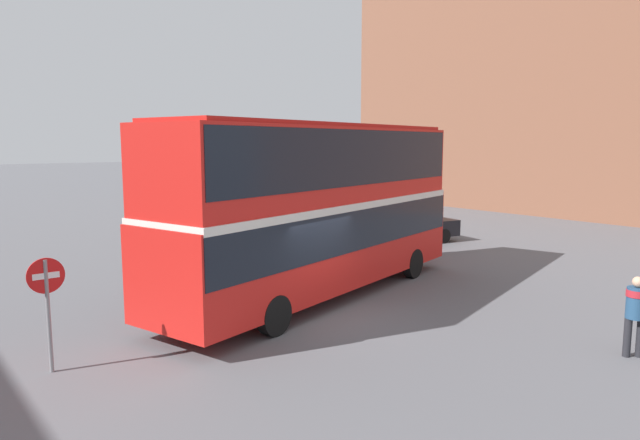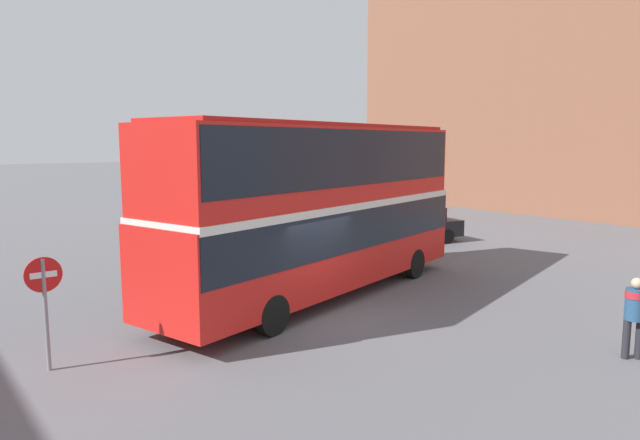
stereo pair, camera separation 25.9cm
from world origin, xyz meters
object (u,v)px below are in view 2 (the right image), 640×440
object	(u,v)px
pedestrian_foreground	(635,309)
no_entry_sign	(45,293)
parked_car_kerb_near	(411,225)
double_decker_bus	(320,200)

from	to	relation	value
pedestrian_foreground	no_entry_sign	xyz separation A→B (m)	(-9.65, 6.71, 0.50)
no_entry_sign	pedestrian_foreground	bearing A→B (deg)	-34.81
parked_car_kerb_near	double_decker_bus	bearing A→B (deg)	38.60
double_decker_bus	parked_car_kerb_near	bearing A→B (deg)	12.09
double_decker_bus	parked_car_kerb_near	size ratio (longest dim) A/B	2.38
double_decker_bus	pedestrian_foreground	world-z (taller)	double_decker_bus
double_decker_bus	pedestrian_foreground	bearing A→B (deg)	-90.32
double_decker_bus	pedestrian_foreground	distance (m)	8.26
double_decker_bus	no_entry_sign	xyz separation A→B (m)	(-7.55, -1.08, -1.27)
parked_car_kerb_near	no_entry_sign	world-z (taller)	no_entry_sign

